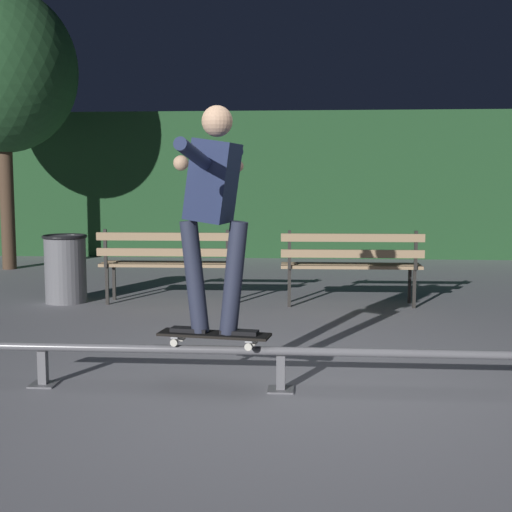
# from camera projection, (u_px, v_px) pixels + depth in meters

# --- Properties ---
(ground_plane) EXTENTS (90.00, 90.00, 0.00)m
(ground_plane) POSITION_uv_depth(u_px,v_px,m) (281.00, 389.00, 4.96)
(ground_plane) COLOR gray
(hedge_backdrop) EXTENTS (24.00, 1.20, 2.65)m
(hedge_backdrop) POSITION_uv_depth(u_px,v_px,m) (299.00, 185.00, 13.33)
(hedge_backdrop) COLOR #234C28
(hedge_backdrop) RESTS_ON ground
(grind_rail) EXTENTS (3.98, 0.18, 0.31)m
(grind_rail) POSITION_uv_depth(u_px,v_px,m) (281.00, 357.00, 4.90)
(grind_rail) COLOR slate
(grind_rail) RESTS_ON ground
(skateboard) EXTENTS (0.80, 0.32, 0.09)m
(skateboard) POSITION_uv_depth(u_px,v_px,m) (214.00, 335.00, 4.92)
(skateboard) COLOR black
(skateboard) RESTS_ON grind_rail
(skateboarder) EXTENTS (0.63, 1.39, 1.56)m
(skateboarder) POSITION_uv_depth(u_px,v_px,m) (214.00, 200.00, 4.82)
(skateboarder) COLOR black
(skateboarder) RESTS_ON skateboard
(park_bench_leftmost) EXTENTS (1.61, 0.45, 0.88)m
(park_bench_leftmost) POSITION_uv_depth(u_px,v_px,m) (168.00, 258.00, 8.23)
(park_bench_leftmost) COLOR #282623
(park_bench_leftmost) RESTS_ON ground
(park_bench_left_center) EXTENTS (1.61, 0.45, 0.88)m
(park_bench_left_center) POSITION_uv_depth(u_px,v_px,m) (351.00, 260.00, 8.07)
(park_bench_left_center) COLOR #282623
(park_bench_left_center) RESTS_ON ground
(tree_far_left) EXTENTS (2.33, 2.33, 4.42)m
(tree_far_left) POSITION_uv_depth(u_px,v_px,m) (2.00, 71.00, 11.09)
(tree_far_left) COLOR #4C3828
(tree_far_left) RESTS_ON ground
(trash_can) EXTENTS (0.52, 0.52, 0.80)m
(trash_can) POSITION_uv_depth(u_px,v_px,m) (65.00, 268.00, 8.35)
(trash_can) COLOR slate
(trash_can) RESTS_ON ground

